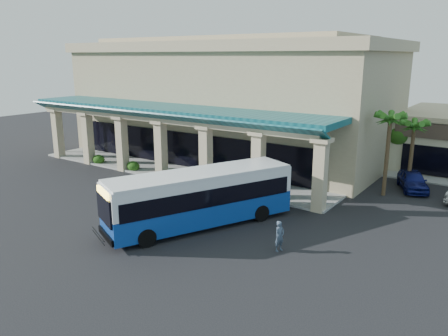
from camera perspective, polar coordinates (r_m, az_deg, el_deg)
The scene contains 10 objects.
ground at distance 27.38m, azimuth -3.90°, elevation -6.25°, with size 110.00×110.00×0.00m, color black.
main_building at distance 43.45m, azimuth 0.94°, elevation 9.16°, with size 30.80×14.80×11.35m, color tan, non-canonical shape.
arcade at distance 36.63m, azimuth -7.14°, elevation 3.60°, with size 30.00×6.20×5.70m, color #0D454E, non-canonical shape.
palm_0 at distance 32.48m, azimuth 20.57°, elevation 2.21°, with size 2.40×2.40×6.60m, color #276019, non-canonical shape.
palm_1 at distance 35.23m, azimuth 23.33°, elevation 2.18°, with size 2.40×2.40×5.80m, color #276019, non-canonical shape.
palm_2 at distance 47.24m, azimuth -20.70°, elevation 5.52°, with size 2.40×2.40×6.20m, color #276019, non-canonical shape.
broadleaf_tree at distance 40.53m, azimuth 21.98°, elevation 3.06°, with size 2.60×2.60×4.81m, color #1D440F, non-canonical shape.
transit_bus at distance 25.33m, azimuth -3.04°, elevation -4.06°, with size 2.72×11.69×3.26m, color #11409D, non-canonical shape.
pedestrian at distance 22.54m, azimuth 7.27°, elevation -8.82°, with size 0.59×0.38×1.61m, color #3C4B5F.
car_silver at distance 35.15m, azimuth 23.43°, elevation -1.52°, with size 1.70×4.22×1.44m, color navy.
Camera 1 is at (16.10, -19.94, 9.65)m, focal length 35.00 mm.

